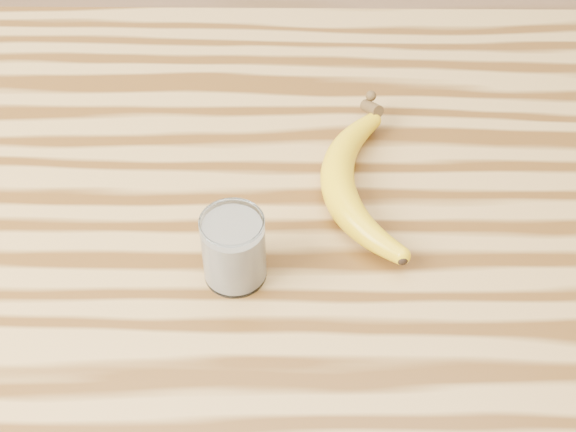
{
  "coord_description": "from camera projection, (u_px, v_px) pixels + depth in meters",
  "views": [
    {
      "loc": [
        0.01,
        -0.67,
        1.59
      ],
      "look_at": [
        0.01,
        -0.06,
        0.93
      ],
      "focal_mm": 50.0,
      "sensor_mm": 36.0,
      "label": 1
    }
  ],
  "objects": [
    {
      "name": "table",
      "position": [
        282.0,
        262.0,
        1.06
      ],
      "size": [
        1.2,
        0.8,
        0.9
      ],
      "color": "#A97F43",
      "rests_on": "ground"
    },
    {
      "name": "smoothie_glass",
      "position": [
        234.0,
        249.0,
        0.85
      ],
      "size": [
        0.07,
        0.07,
        0.09
      ],
      "color": "white",
      "rests_on": "table"
    },
    {
      "name": "banana",
      "position": [
        337.0,
        185.0,
        0.94
      ],
      "size": [
        0.15,
        0.34,
        0.04
      ],
      "primitive_type": null,
      "rotation": [
        0.0,
        0.0,
        0.07
      ],
      "color": "gold",
      "rests_on": "table"
    }
  ]
}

